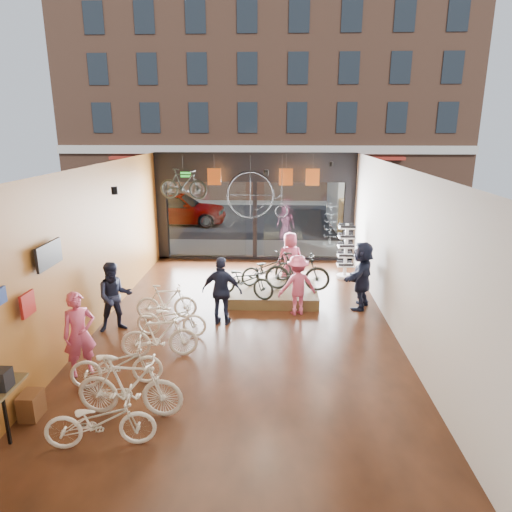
# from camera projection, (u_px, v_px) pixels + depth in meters

# --- Properties ---
(ground_plane) EXTENTS (7.00, 12.00, 0.04)m
(ground_plane) POSITION_uv_depth(u_px,v_px,m) (244.00, 329.00, 10.90)
(ground_plane) COLOR black
(ground_plane) RESTS_ON ground
(ceiling) EXTENTS (7.00, 12.00, 0.04)m
(ceiling) POSITION_uv_depth(u_px,v_px,m) (243.00, 166.00, 9.86)
(ceiling) COLOR black
(ceiling) RESTS_ON ground
(wall_left) EXTENTS (0.04, 12.00, 3.80)m
(wall_left) POSITION_uv_depth(u_px,v_px,m) (92.00, 250.00, 10.52)
(wall_left) COLOR #93571C
(wall_left) RESTS_ON ground
(wall_right) EXTENTS (0.04, 12.00, 3.80)m
(wall_right) POSITION_uv_depth(u_px,v_px,m) (400.00, 253.00, 10.24)
(wall_right) COLOR beige
(wall_right) RESTS_ON ground
(wall_back) EXTENTS (7.00, 0.04, 3.80)m
(wall_back) POSITION_uv_depth(u_px,v_px,m) (204.00, 408.00, 4.59)
(wall_back) COLOR beige
(wall_back) RESTS_ON ground
(storefront) EXTENTS (7.00, 0.26, 3.80)m
(storefront) POSITION_uv_depth(u_px,v_px,m) (255.00, 207.00, 16.15)
(storefront) COLOR black
(storefront) RESTS_ON ground
(exit_sign) EXTENTS (0.35, 0.06, 0.18)m
(exit_sign) POSITION_uv_depth(u_px,v_px,m) (186.00, 175.00, 15.82)
(exit_sign) COLOR #198C26
(exit_sign) RESTS_ON storefront
(street_road) EXTENTS (30.00, 18.00, 0.02)m
(street_road) POSITION_uv_depth(u_px,v_px,m) (262.00, 214.00, 25.32)
(street_road) COLOR black
(street_road) RESTS_ON ground
(sidewalk_near) EXTENTS (30.00, 2.40, 0.12)m
(sidewalk_near) POSITION_uv_depth(u_px,v_px,m) (256.00, 249.00, 17.80)
(sidewalk_near) COLOR slate
(sidewalk_near) RESTS_ON ground
(sidewalk_far) EXTENTS (30.00, 2.00, 0.12)m
(sidewalk_far) POSITION_uv_depth(u_px,v_px,m) (264.00, 202.00, 29.15)
(sidewalk_far) COLOR slate
(sidewalk_far) RESTS_ON ground
(opposite_building) EXTENTS (26.00, 5.00, 14.00)m
(opposite_building) POSITION_uv_depth(u_px,v_px,m) (265.00, 90.00, 29.67)
(opposite_building) COLOR brown
(opposite_building) RESTS_ON ground
(street_car) EXTENTS (4.82, 1.94, 1.64)m
(street_car) POSITION_uv_depth(u_px,v_px,m) (176.00, 208.00, 22.37)
(street_car) COLOR gray
(street_car) RESTS_ON street_road
(box_truck) EXTENTS (2.02, 6.05, 2.38)m
(box_truck) POSITION_uv_depth(u_px,v_px,m) (356.00, 205.00, 20.98)
(box_truck) COLOR silver
(box_truck) RESTS_ON street_road
(floor_bike_0) EXTENTS (1.70, 0.80, 0.86)m
(floor_bike_0) POSITION_uv_depth(u_px,v_px,m) (100.00, 421.00, 6.76)
(floor_bike_0) COLOR beige
(floor_bike_0) RESTS_ON ground_plane
(floor_bike_1) EXTENTS (1.81, 0.60, 1.07)m
(floor_bike_1) POSITION_uv_depth(u_px,v_px,m) (129.00, 386.00, 7.47)
(floor_bike_1) COLOR beige
(floor_bike_1) RESTS_ON ground_plane
(floor_bike_2) EXTENTS (1.74, 0.92, 0.87)m
(floor_bike_2) POSITION_uv_depth(u_px,v_px,m) (116.00, 364.00, 8.38)
(floor_bike_2) COLOR beige
(floor_bike_2) RESTS_ON ground_plane
(floor_bike_3) EXTENTS (1.64, 0.69, 0.95)m
(floor_bike_3) POSITION_uv_depth(u_px,v_px,m) (159.00, 336.00, 9.41)
(floor_bike_3) COLOR beige
(floor_bike_3) RESTS_ON ground_plane
(floor_bike_4) EXTENTS (1.64, 0.63, 0.85)m
(floor_bike_4) POSITION_uv_depth(u_px,v_px,m) (171.00, 318.00, 10.40)
(floor_bike_4) COLOR beige
(floor_bike_4) RESTS_ON ground_plane
(floor_bike_5) EXTENTS (1.54, 0.59, 0.90)m
(floor_bike_5) POSITION_uv_depth(u_px,v_px,m) (166.00, 302.00, 11.32)
(floor_bike_5) COLOR beige
(floor_bike_5) RESTS_ON ground_plane
(display_platform) EXTENTS (2.40, 1.80, 0.30)m
(display_platform) POSITION_uv_depth(u_px,v_px,m) (273.00, 294.00, 12.74)
(display_platform) COLOR brown
(display_platform) RESTS_ON ground_plane
(display_bike_left) EXTENTS (1.83, 1.28, 0.91)m
(display_bike_left) POSITION_uv_depth(u_px,v_px,m) (244.00, 280.00, 12.01)
(display_bike_left) COLOR black
(display_bike_left) RESTS_ON display_platform
(display_bike_mid) EXTENTS (1.82, 0.67, 1.07)m
(display_bike_mid) POSITION_uv_depth(u_px,v_px,m) (297.00, 272.00, 12.43)
(display_bike_mid) COLOR black
(display_bike_mid) RESTS_ON display_platform
(display_bike_right) EXTENTS (1.70, 1.29, 0.85)m
(display_bike_right) POSITION_uv_depth(u_px,v_px,m) (267.00, 269.00, 13.04)
(display_bike_right) COLOR black
(display_bike_right) RESTS_ON display_platform
(customer_0) EXTENTS (0.73, 0.67, 1.67)m
(customer_0) POSITION_uv_depth(u_px,v_px,m) (79.00, 334.00, 8.68)
(customer_0) COLOR #CC4C72
(customer_0) RESTS_ON ground_plane
(customer_1) EXTENTS (1.00, 0.91, 1.67)m
(customer_1) POSITION_uv_depth(u_px,v_px,m) (115.00, 297.00, 10.59)
(customer_1) COLOR #161C33
(customer_1) RESTS_ON ground_plane
(customer_2) EXTENTS (1.03, 0.54, 1.68)m
(customer_2) POSITION_uv_depth(u_px,v_px,m) (222.00, 291.00, 10.94)
(customer_2) COLOR #161C33
(customer_2) RESTS_ON ground_plane
(customer_3) EXTENTS (1.14, 0.88, 1.56)m
(customer_3) POSITION_uv_depth(u_px,v_px,m) (297.00, 285.00, 11.54)
(customer_3) COLOR #CC4C72
(customer_3) RESTS_ON ground_plane
(customer_4) EXTENTS (0.91, 0.71, 1.63)m
(customer_4) POSITION_uv_depth(u_px,v_px,m) (290.00, 259.00, 13.70)
(customer_4) COLOR #CC4C72
(customer_4) RESTS_ON ground_plane
(customer_5) EXTENTS (1.19, 1.74, 1.80)m
(customer_5) POSITION_uv_depth(u_px,v_px,m) (362.00, 275.00, 11.92)
(customer_5) COLOR #161C33
(customer_5) RESTS_ON ground_plane
(sunglasses_rack) EXTENTS (0.56, 0.48, 1.76)m
(sunglasses_rack) POSITION_uv_depth(u_px,v_px,m) (346.00, 251.00, 14.32)
(sunglasses_rack) COLOR white
(sunglasses_rack) RESTS_ON ground_plane
(wall_merch) EXTENTS (0.40, 2.40, 2.60)m
(wall_merch) POSITION_uv_depth(u_px,v_px,m) (19.00, 343.00, 7.31)
(wall_merch) COLOR navy
(wall_merch) RESTS_ON wall_left
(penny_farthing) EXTENTS (1.89, 0.06, 1.51)m
(penny_farthing) POSITION_uv_depth(u_px,v_px,m) (260.00, 197.00, 14.54)
(penny_farthing) COLOR black
(penny_farthing) RESTS_ON ceiling
(hung_bike) EXTENTS (1.64, 0.79, 0.95)m
(hung_bike) POSITION_uv_depth(u_px,v_px,m) (183.00, 184.00, 14.22)
(hung_bike) COLOR black
(hung_bike) RESTS_ON ceiling
(jersey_left) EXTENTS (0.45, 0.03, 0.55)m
(jersey_left) POSITION_uv_depth(u_px,v_px,m) (214.00, 177.00, 15.12)
(jersey_left) COLOR #CC5919
(jersey_left) RESTS_ON ceiling
(jersey_mid) EXTENTS (0.45, 0.03, 0.55)m
(jersey_mid) POSITION_uv_depth(u_px,v_px,m) (286.00, 177.00, 15.03)
(jersey_mid) COLOR #CC5919
(jersey_mid) RESTS_ON ceiling
(jersey_right) EXTENTS (0.45, 0.03, 0.55)m
(jersey_right) POSITION_uv_depth(u_px,v_px,m) (313.00, 177.00, 14.99)
(jersey_right) COLOR #CC5919
(jersey_right) RESTS_ON ceiling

